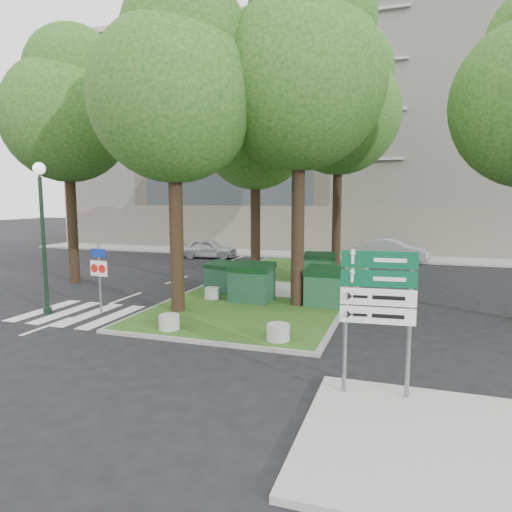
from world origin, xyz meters
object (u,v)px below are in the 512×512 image
at_px(tree_street_left, 69,106).
at_px(dumpster_c, 320,268).
at_px(bollard_left, 169,322).
at_px(directional_sign, 378,300).
at_px(tree_median_far, 341,101).
at_px(bollard_mid, 212,293).
at_px(dumpster_b, 252,283).
at_px(car_white, 209,248).
at_px(car_silver, 392,250).
at_px(tree_median_mid, 258,124).
at_px(tree_median_near_right, 303,66).
at_px(dumpster_a, 223,277).
at_px(litter_bin, 320,271).
at_px(tree_median_near_left, 177,81).
at_px(dumpster_d, 327,287).
at_px(traffic_sign_pole, 99,270).
at_px(street_lamp, 42,220).
at_px(bollard_right, 278,332).

distance_m(tree_street_left, dumpster_c, 12.80).
distance_m(bollard_left, directional_sign, 6.49).
height_order(tree_median_far, bollard_mid, tree_median_far).
xyz_separation_m(dumpster_b, car_white, (-6.60, 10.96, -0.17)).
height_order(tree_median_far, car_silver, tree_median_far).
relative_size(tree_median_mid, tree_median_far, 0.84).
bearing_deg(tree_median_near_right, dumpster_a, 160.63).
height_order(tree_median_mid, litter_bin, tree_median_mid).
relative_size(tree_median_near_left, dumpster_d, 6.95).
bearing_deg(tree_median_near_right, directional_sign, -66.00).
bearing_deg(car_silver, traffic_sign_pole, 157.31).
xyz_separation_m(bollard_left, directional_sign, (5.75, -2.56, 1.59)).
xyz_separation_m(tree_median_mid, street_lamp, (-4.78, -7.76, -3.91)).
xyz_separation_m(dumpster_b, car_silver, (4.36, 12.90, -0.10)).
bearing_deg(dumpster_a, tree_median_near_left, -73.46).
bearing_deg(tree_median_mid, bollard_right, -68.58).
height_order(dumpster_c, car_silver, dumpster_c).
xyz_separation_m(dumpster_a, car_white, (-5.00, 9.76, -0.08)).
bearing_deg(dumpster_d, car_white, 134.53).
relative_size(tree_median_far, dumpster_c, 8.01).
bearing_deg(tree_median_mid, dumpster_c, -0.42).
relative_size(bollard_mid, litter_bin, 0.72).
bearing_deg(tree_median_far, tree_street_left, -150.72).
xyz_separation_m(dumpster_a, car_silver, (5.96, 11.70, -0.01)).
distance_m(tree_median_far, car_silver, 9.65).
bearing_deg(dumpster_c, tree_median_near_right, -95.26).
xyz_separation_m(tree_street_left, directional_sign, (13.45, -8.12, -5.74)).
bearing_deg(litter_bin, dumpster_c, -84.45).
distance_m(dumpster_a, bollard_left, 5.28).
bearing_deg(tree_median_mid, litter_bin, 8.57).
bearing_deg(litter_bin, tree_median_mid, -171.43).
relative_size(bollard_right, litter_bin, 0.77).
xyz_separation_m(traffic_sign_pole, car_silver, (8.62, 15.69, -0.77)).
distance_m(tree_median_near_left, tree_median_near_right, 4.09).
distance_m(bollard_left, car_white, 16.00).
bearing_deg(dumpster_c, dumpster_b, -116.69).
height_order(tree_street_left, dumpster_c, tree_street_left).
relative_size(tree_street_left, car_silver, 2.64).
xyz_separation_m(tree_median_near_right, tree_median_mid, (-3.00, 4.50, -1.01)).
relative_size(dumpster_a, dumpster_d, 1.00).
relative_size(bollard_left, car_silver, 0.14).
height_order(dumpster_b, litter_bin, dumpster_b).
relative_size(bollard_right, bollard_mid, 1.07).
xyz_separation_m(tree_median_near_right, directional_sign, (2.95, -6.62, -6.07)).
relative_size(tree_median_near_left, dumpster_a, 6.95).
distance_m(tree_median_far, car_white, 12.02).
relative_size(street_lamp, car_silver, 1.17).
height_order(dumpster_b, car_white, dumpster_b).
xyz_separation_m(tree_median_far, dumpster_d, (0.71, -7.36, -7.55)).
xyz_separation_m(tree_street_left, litter_bin, (10.31, 3.42, -7.14)).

